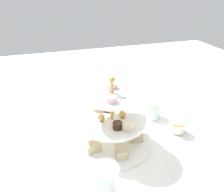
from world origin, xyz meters
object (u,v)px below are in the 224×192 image
Objects in this scene: water_glass_short_left at (152,109)px; teacup_with_saucer at (177,127)px; butter_knife_right at (196,174)px; tiered_serving_stand at (112,125)px; butter_knife_left at (28,148)px; water_glass_mid_back at (100,101)px; water_glass_tall_right at (106,185)px.

water_glass_short_left is 0.82× the size of teacup_with_saucer.
teacup_with_saucer is at bearing 29.71° from butter_knife_right.
water_glass_short_left is at bearing 18.02° from teacup_with_saucer.
butter_knife_left is (0.06, 0.28, -0.07)m from tiered_serving_stand.
teacup_with_saucer is 0.33m from water_glass_mid_back.
butter_knife_left is (-0.06, 0.49, -0.03)m from water_glass_short_left.
tiered_serving_stand is 3.08× the size of teacup_with_saucer.
teacup_with_saucer reaches higher than butter_knife_right.
butter_knife_left is (0.28, 0.20, -0.05)m from water_glass_tall_right.
butter_knife_right is at bearing 65.78° from butter_knife_left.
water_glass_short_left is 0.22m from water_glass_mid_back.
water_glass_short_left is at bearing -41.43° from water_glass_tall_right.
water_glass_tall_right is 0.28m from butter_knife_right.
water_glass_tall_right is 1.26× the size of teacup_with_saucer.
butter_knife_left is 1.00× the size of butter_knife_right.
water_glass_tall_right is 0.45m from water_glass_short_left.
water_glass_short_left is 0.49m from butter_knife_left.
butter_knife_right is (-0.33, 0.02, -0.03)m from water_glass_short_left.
water_glass_tall_right is 1.54× the size of water_glass_short_left.
water_glass_short_left is (0.11, -0.21, -0.04)m from tiered_serving_stand.
water_glass_mid_back is at bearing 123.36° from butter_knife_left.
water_glass_mid_back is at bearing 67.90° from butter_knife_right.
tiered_serving_stand is 2.57× the size of water_glass_mid_back.
water_glass_tall_right is (-0.22, 0.09, -0.02)m from tiered_serving_stand.
water_glass_tall_right is at bearing 40.72° from butter_knife_left.
water_glass_tall_right reaches higher than teacup_with_saucer.
butter_knife_left is at bearing 34.97° from water_glass_tall_right.
tiered_serving_stand is 0.24m from water_glass_short_left.
tiered_serving_stand reaches higher than water_glass_short_left.
water_glass_short_left is 0.33m from butter_knife_right.
teacup_with_saucer is 0.54m from butter_knife_left.
water_glass_mid_back reaches higher than butter_knife_left.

